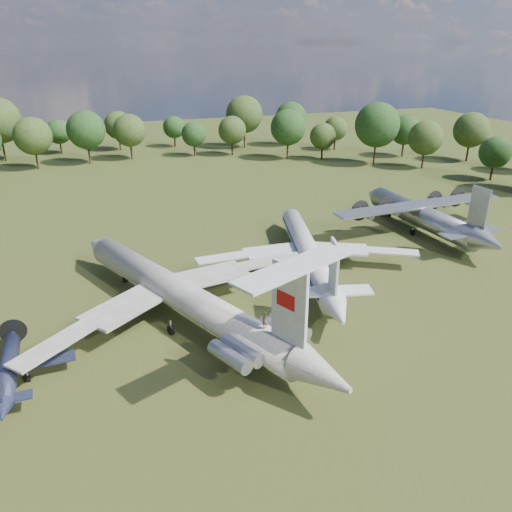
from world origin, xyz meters
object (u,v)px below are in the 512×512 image
object	(u,v)px
small_prop_west	(9,372)
person_on_il62	(265,320)
il62_airliner	(182,300)
tu104_jet	(308,256)
an12_transport	(421,219)

from	to	relation	value
small_prop_west	person_on_il62	xyz separation A→B (m)	(21.98, -6.02, 4.37)
il62_airliner	tu104_jet	distance (m)	19.87
an12_transport	small_prop_west	world-z (taller)	an12_transport
person_on_il62	an12_transport	bearing A→B (deg)	-161.22
il62_airliner	an12_transport	distance (m)	44.26
an12_transport	person_on_il62	world-z (taller)	person_on_il62
small_prop_west	person_on_il62	world-z (taller)	person_on_il62
small_prop_west	person_on_il62	bearing A→B (deg)	-16.68
an12_transport	person_on_il62	distance (m)	45.34
an12_transport	person_on_il62	bearing A→B (deg)	-146.66
person_on_il62	il62_airliner	bearing A→B (deg)	-83.78
tu104_jet	small_prop_west	world-z (taller)	tu104_jet
tu104_jet	small_prop_west	size ratio (longest dim) A/B	2.58
tu104_jet	an12_transport	world-z (taller)	an12_transport
il62_airliner	small_prop_west	size ratio (longest dim) A/B	3.09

